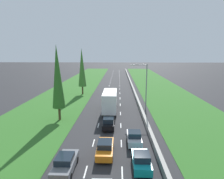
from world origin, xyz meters
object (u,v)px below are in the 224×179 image
(white_box_truck_centre_lane, at_px, (110,101))
(poplar_tree_second, at_px, (58,77))
(orange_sedan_centre_lane, at_px, (105,148))
(street_light_mast, at_px, (145,84))
(poplar_tree_third, at_px, (82,68))
(silver_hatchback_right_lane, at_px, (134,138))
(teal_hatchback_right_lane, at_px, (141,161))
(black_hatchback_centre_lane, at_px, (109,123))
(grey_sedan_left_lane, at_px, (65,163))

(white_box_truck_centre_lane, bearing_deg, poplar_tree_second, -151.80)
(white_box_truck_centre_lane, bearing_deg, orange_sedan_centre_lane, -89.52)
(street_light_mast, bearing_deg, poplar_tree_third, 136.37)
(silver_hatchback_right_lane, distance_m, poplar_tree_third, 31.47)
(silver_hatchback_right_lane, bearing_deg, poplar_tree_third, 112.20)
(teal_hatchback_right_lane, height_order, black_hatchback_centre_lane, same)
(orange_sedan_centre_lane, relative_size, grey_sedan_left_lane, 1.00)
(black_hatchback_centre_lane, relative_size, street_light_mast, 0.43)
(teal_hatchback_right_lane, xyz_separation_m, poplar_tree_third, (-11.94, 33.76, 6.34))
(black_hatchback_centre_lane, bearing_deg, poplar_tree_third, 109.12)
(teal_hatchback_right_lane, height_order, grey_sedan_left_lane, teal_hatchback_right_lane)
(grey_sedan_left_lane, height_order, poplar_tree_third, poplar_tree_third)
(teal_hatchback_right_lane, distance_m, street_light_mast, 20.42)
(grey_sedan_left_lane, xyz_separation_m, street_light_mast, (10.08, 20.35, 4.42))
(black_hatchback_centre_lane, xyz_separation_m, grey_sedan_left_lane, (-3.60, -10.64, -0.02))
(silver_hatchback_right_lane, height_order, street_light_mast, street_light_mast)
(poplar_tree_third, distance_m, street_light_mast, 20.40)
(poplar_tree_second, bearing_deg, street_light_mast, 22.78)
(silver_hatchback_right_lane, bearing_deg, grey_sedan_left_lane, -140.38)
(poplar_tree_third, bearing_deg, silver_hatchback_right_lane, -67.80)
(poplar_tree_second, bearing_deg, silver_hatchback_right_lane, -35.03)
(orange_sedan_centre_lane, xyz_separation_m, poplar_tree_third, (-8.24, 31.24, 6.36))
(white_box_truck_centre_lane, xyz_separation_m, street_light_mast, (6.59, 1.81, 3.05))
(white_box_truck_centre_lane, distance_m, street_light_mast, 7.49)
(white_box_truck_centre_lane, bearing_deg, teal_hatchback_right_lane, -77.93)
(street_light_mast, bearing_deg, orange_sedan_centre_lane, -110.56)
(teal_hatchback_right_lane, xyz_separation_m, grey_sedan_left_lane, (-7.32, -0.60, -0.02))
(orange_sedan_centre_lane, relative_size, black_hatchback_centre_lane, 1.15)
(orange_sedan_centre_lane, relative_size, street_light_mast, 0.50)
(black_hatchback_centre_lane, xyz_separation_m, silver_hatchback_right_lane, (3.43, -4.83, 0.00))
(black_hatchback_centre_lane, distance_m, poplar_tree_second, 11.14)
(black_hatchback_centre_lane, distance_m, street_light_mast, 12.47)
(teal_hatchback_right_lane, distance_m, poplar_tree_third, 36.37)
(teal_hatchback_right_lane, relative_size, poplar_tree_third, 0.32)
(silver_hatchback_right_lane, bearing_deg, poplar_tree_second, 144.97)
(silver_hatchback_right_lane, bearing_deg, teal_hatchback_right_lane, -86.79)
(orange_sedan_centre_lane, relative_size, poplar_tree_second, 0.36)
(black_hatchback_centre_lane, distance_m, silver_hatchback_right_lane, 5.92)
(orange_sedan_centre_lane, xyz_separation_m, street_light_mast, (6.46, 17.23, 4.42))
(silver_hatchback_right_lane, xyz_separation_m, poplar_tree_third, (-11.65, 28.54, 6.34))
(orange_sedan_centre_lane, xyz_separation_m, poplar_tree_second, (-8.41, 10.98, 6.48))
(silver_hatchback_right_lane, bearing_deg, white_box_truck_centre_lane, 105.56)
(orange_sedan_centre_lane, distance_m, silver_hatchback_right_lane, 4.35)
(black_hatchback_centre_lane, relative_size, white_box_truck_centre_lane, 0.41)
(teal_hatchback_right_lane, xyz_separation_m, silver_hatchback_right_lane, (-0.29, 5.22, 0.00))
(teal_hatchback_right_lane, bearing_deg, grey_sedan_left_lane, -175.31)
(grey_sedan_left_lane, xyz_separation_m, white_box_truck_centre_lane, (3.48, 18.54, 1.37))
(teal_hatchback_right_lane, xyz_separation_m, white_box_truck_centre_lane, (-3.83, 17.94, 1.35))
(grey_sedan_left_lane, bearing_deg, silver_hatchback_right_lane, 39.62)
(poplar_tree_second, height_order, poplar_tree_third, poplar_tree_second)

